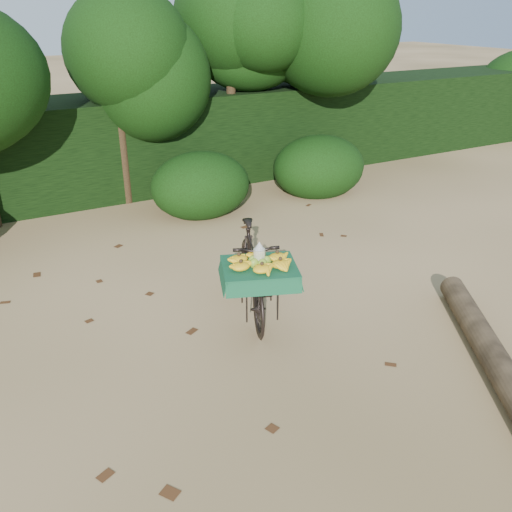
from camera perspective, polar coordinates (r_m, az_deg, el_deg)
ground at (r=5.73m, az=-2.60°, el=-11.21°), size 80.00×80.00×0.00m
vendor_bicycle at (r=6.32m, az=-0.42°, el=-1.59°), size 1.22×1.93×1.09m
fallen_log at (r=5.73m, az=25.16°, el=-12.21°), size 2.27×3.51×0.28m
hedge_backdrop at (r=10.96m, az=-17.53°, el=10.73°), size 26.00×1.80×1.80m
tree_row at (r=9.88m, az=-21.15°, el=15.33°), size 14.50×2.00×4.00m
bush_clumps at (r=9.32m, az=-11.55°, el=6.10°), size 8.80×1.70×0.90m
leaf_litter at (r=6.22m, az=-5.25°, el=-8.03°), size 7.00×7.30×0.01m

